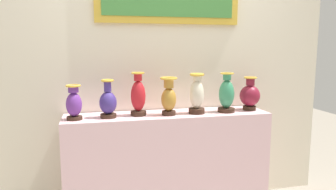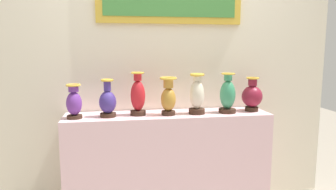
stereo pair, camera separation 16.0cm
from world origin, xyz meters
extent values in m
cube|color=beige|center=(0.00, 0.00, 0.46)|extent=(1.75, 0.40, 0.91)
cube|color=beige|center=(0.00, 0.26, 1.56)|extent=(3.20, 0.10, 3.12)
cylinder|color=#382319|center=(-0.77, -0.06, 0.92)|extent=(0.12, 0.12, 0.03)
ellipsoid|color=#6B3393|center=(-0.77, -0.06, 1.03)|extent=(0.12, 0.12, 0.19)
cylinder|color=#6B3393|center=(-0.77, -0.06, 1.15)|extent=(0.08, 0.08, 0.05)
torus|color=gold|center=(-0.77, -0.06, 1.18)|extent=(0.12, 0.12, 0.02)
cylinder|color=#382319|center=(-0.51, -0.04, 0.93)|extent=(0.13, 0.13, 0.03)
ellipsoid|color=#3F2D7F|center=(-0.51, -0.04, 1.03)|extent=(0.14, 0.14, 0.18)
cylinder|color=#3F2D7F|center=(-0.51, -0.04, 1.17)|extent=(0.06, 0.06, 0.09)
torus|color=gold|center=(-0.51, -0.04, 1.21)|extent=(0.10, 0.10, 0.02)
cylinder|color=#382319|center=(-0.26, -0.01, 0.93)|extent=(0.13, 0.13, 0.04)
ellipsoid|color=red|center=(-0.26, -0.01, 1.08)|extent=(0.12, 0.12, 0.25)
cylinder|color=red|center=(-0.26, -0.01, 1.24)|extent=(0.07, 0.07, 0.06)
torus|color=gold|center=(-0.26, -0.01, 1.27)|extent=(0.11, 0.11, 0.01)
cylinder|color=#382319|center=(-0.01, -0.05, 0.93)|extent=(0.12, 0.12, 0.04)
ellipsoid|color=#B27F2D|center=(-0.01, -0.05, 1.04)|extent=(0.13, 0.13, 0.19)
cylinder|color=#B27F2D|center=(-0.01, -0.05, 1.18)|extent=(0.08, 0.08, 0.08)
torus|color=gold|center=(-0.01, -0.05, 1.22)|extent=(0.14, 0.14, 0.02)
cylinder|color=#382319|center=(0.24, -0.04, 0.93)|extent=(0.14, 0.14, 0.04)
ellipsoid|color=beige|center=(0.24, -0.04, 1.08)|extent=(0.12, 0.12, 0.24)
cylinder|color=beige|center=(0.24, -0.04, 1.22)|extent=(0.07, 0.07, 0.05)
torus|color=gold|center=(0.24, -0.04, 1.25)|extent=(0.13, 0.13, 0.02)
cylinder|color=#382319|center=(0.52, -0.04, 0.93)|extent=(0.15, 0.15, 0.04)
ellipsoid|color=#388C60|center=(0.52, -0.04, 1.07)|extent=(0.13, 0.13, 0.25)
cylinder|color=#388C60|center=(0.52, -0.04, 1.22)|extent=(0.07, 0.07, 0.06)
torus|color=gold|center=(0.52, -0.04, 1.25)|extent=(0.12, 0.12, 0.01)
cylinder|color=#382319|center=(0.76, -0.01, 0.93)|extent=(0.12, 0.12, 0.04)
ellipsoid|color=maroon|center=(0.76, -0.01, 1.04)|extent=(0.18, 0.18, 0.19)
cylinder|color=maroon|center=(0.76, -0.01, 1.17)|extent=(0.08, 0.08, 0.07)
torus|color=gold|center=(0.76, -0.01, 1.21)|extent=(0.12, 0.12, 0.02)
camera|label=1|loc=(-0.60, -2.59, 1.47)|focal=33.68mm
camera|label=2|loc=(-0.44, -2.62, 1.47)|focal=33.68mm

